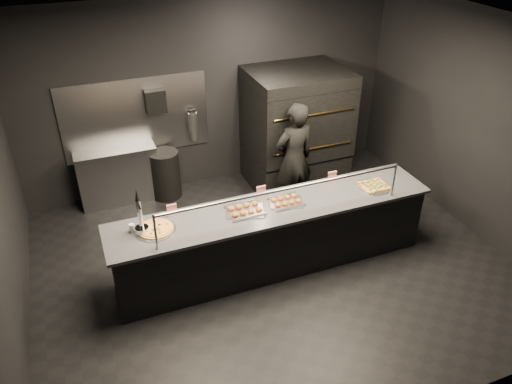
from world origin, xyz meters
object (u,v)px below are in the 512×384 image
(fire_extinguisher, at_px, (193,126))
(trash_bin, at_px, (165,174))
(pizza_oven, at_px, (296,128))
(worker, at_px, (294,159))
(round_pizza, at_px, (155,229))
(beer_tap, at_px, (141,221))
(service_counter, at_px, (273,237))
(towel_dispenser, at_px, (155,101))
(slider_tray_a, at_px, (245,210))
(slider_tray_b, at_px, (286,201))
(square_pizza, at_px, (374,186))
(prep_shelf, at_px, (119,176))

(fire_extinguisher, bearing_deg, trash_bin, -161.88)
(pizza_oven, distance_m, worker, 0.85)
(fire_extinguisher, relative_size, round_pizza, 1.07)
(beer_tap, bearing_deg, trash_bin, 72.24)
(beer_tap, relative_size, worker, 0.35)
(worker, bearing_deg, service_counter, 47.57)
(fire_extinguisher, relative_size, trash_bin, 0.65)
(towel_dispenser, xyz_separation_m, slider_tray_a, (0.53, -2.37, -0.60))
(slider_tray_b, bearing_deg, beer_tap, 179.64)
(round_pizza, bearing_deg, worker, 25.88)
(towel_dispenser, distance_m, slider_tray_b, 2.67)
(towel_dispenser, bearing_deg, slider_tray_b, -65.56)
(trash_bin, bearing_deg, square_pizza, -44.67)
(service_counter, relative_size, round_pizza, 8.66)
(round_pizza, bearing_deg, fire_extinguisher, 64.95)
(slider_tray_a, bearing_deg, beer_tap, 179.48)
(service_counter, xyz_separation_m, round_pizza, (-1.45, 0.05, 0.47))
(service_counter, bearing_deg, trash_bin, 112.06)
(pizza_oven, xyz_separation_m, beer_tap, (-2.80, -1.87, 0.12))
(beer_tap, bearing_deg, worker, 24.70)
(pizza_oven, relative_size, fire_extinguisher, 3.78)
(pizza_oven, height_order, towel_dispenser, pizza_oven)
(towel_dispenser, xyz_separation_m, worker, (1.72, -1.24, -0.69))
(service_counter, distance_m, prep_shelf, 2.82)
(slider_tray_b, bearing_deg, square_pizza, -3.62)
(round_pizza, distance_m, slider_tray_b, 1.63)
(round_pizza, xyz_separation_m, worker, (2.27, 1.10, -0.07))
(towel_dispenser, distance_m, slider_tray_a, 2.50)
(service_counter, height_order, slider_tray_b, service_counter)
(worker, bearing_deg, towel_dispenser, -42.90)
(round_pizza, relative_size, slider_tray_a, 0.91)
(towel_dispenser, distance_m, round_pizza, 2.48)
(prep_shelf, bearing_deg, worker, -25.91)
(beer_tap, relative_size, square_pizza, 1.41)
(slider_tray_b, distance_m, square_pizza, 1.23)
(towel_dispenser, height_order, trash_bin, towel_dispenser)
(prep_shelf, height_order, slider_tray_a, slider_tray_a)
(round_pizza, distance_m, square_pizza, 2.85)
(slider_tray_b, bearing_deg, prep_shelf, 127.71)
(beer_tap, distance_m, trash_bin, 2.40)
(beer_tap, distance_m, slider_tray_a, 1.24)
(pizza_oven, height_order, beer_tap, pizza_oven)
(service_counter, height_order, worker, worker)
(service_counter, height_order, round_pizza, service_counter)
(beer_tap, relative_size, trash_bin, 0.77)
(fire_extinguisher, distance_m, trash_bin, 0.89)
(prep_shelf, relative_size, round_pizza, 2.54)
(beer_tap, relative_size, slider_tray_a, 1.15)
(prep_shelf, relative_size, slider_tray_b, 2.56)
(worker, bearing_deg, pizza_oven, -123.92)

